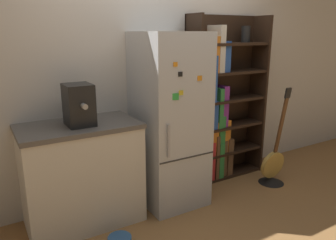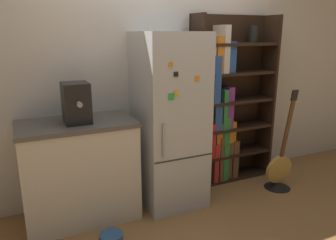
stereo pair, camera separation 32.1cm
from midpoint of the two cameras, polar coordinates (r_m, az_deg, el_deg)
name	(u,v)px [view 1 (the left image)]	position (r m, az deg, el deg)	size (l,w,h in m)	color
ground_plane	(176,204)	(3.41, -1.43, -14.42)	(16.00, 16.00, 0.00)	#A87542
wall_back	(152,70)	(3.41, -5.53, 8.65)	(8.00, 0.05, 2.60)	silver
refrigerator	(169,121)	(3.19, -2.64, -0.13)	(0.60, 0.67, 1.68)	silver
bookshelf	(216,109)	(3.75, 6.00, 1.87)	(0.99, 0.30, 1.86)	black
kitchen_counter	(82,174)	(3.07, -17.74, -9.02)	(1.00, 0.59, 0.92)	silver
espresso_machine	(79,105)	(2.84, -18.42, 2.49)	(0.22, 0.31, 0.35)	black
guitar	(272,169)	(3.90, 15.50, -8.32)	(0.32, 0.29, 1.12)	black
pet_bowl	(120,240)	(2.90, -11.78, -19.84)	(0.20, 0.20, 0.06)	#3366A5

